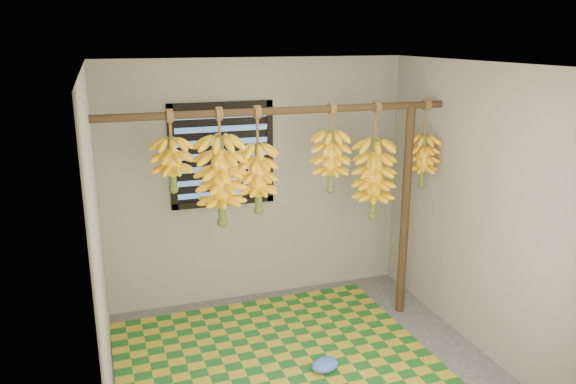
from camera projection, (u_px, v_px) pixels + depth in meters
name	position (u px, v px, depth m)	size (l,w,h in m)	color
floor	(310.00, 373.00, 4.48)	(3.00, 3.00, 0.01)	#444444
ceiling	(313.00, 64.00, 3.83)	(3.00, 3.00, 0.01)	silver
wall_back	(257.00, 182.00, 5.53)	(3.00, 0.01, 2.40)	gray
wall_left	(98.00, 255.00, 3.70)	(0.01, 3.00, 2.40)	gray
wall_right	(482.00, 211.00, 4.62)	(0.01, 3.00, 2.40)	gray
window	(222.00, 155.00, 5.32)	(1.00, 0.04, 1.00)	black
hanging_pole	(282.00, 111.00, 4.58)	(0.06, 0.06, 3.00)	#413119
support_post	(405.00, 213.00, 5.22)	(0.08, 0.08, 2.00)	#413119
woven_mat	(273.00, 355.00, 4.71)	(2.54, 2.03, 0.01)	#1A581D
plastic_bag	(325.00, 365.00, 4.47)	(0.24, 0.18, 0.10)	blue
banana_bunch_a	(172.00, 165.00, 4.41)	(0.32, 0.32, 0.65)	brown
banana_bunch_b	(221.00, 181.00, 4.57)	(0.38, 0.38, 0.97)	brown
banana_bunch_c	(258.00, 178.00, 4.67)	(0.31, 0.31, 0.90)	brown
banana_bunch_d	(331.00, 161.00, 4.84)	(0.32, 0.32, 0.77)	brown
banana_bunch_e	(374.00, 179.00, 5.02)	(0.37, 0.37, 1.06)	brown
banana_bunch_f	(423.00, 161.00, 5.13)	(0.29, 0.29, 0.82)	brown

